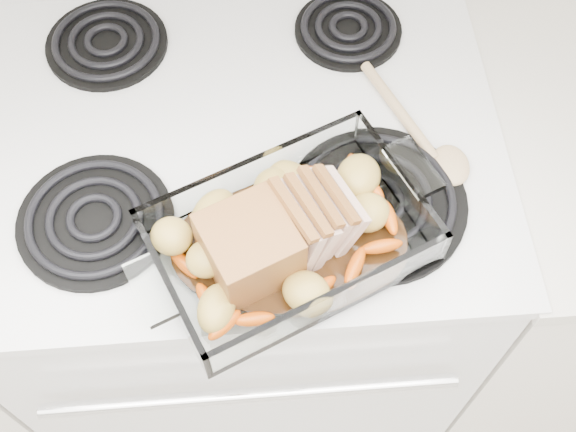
{
  "coord_description": "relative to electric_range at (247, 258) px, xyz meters",
  "views": [
    {
      "loc": [
        0.03,
        1.0,
        1.78
      ],
      "look_at": [
        0.07,
        1.45,
        0.99
      ],
      "focal_mm": 45.0,
      "sensor_mm": 36.0,
      "label": 1
    }
  ],
  "objects": [
    {
      "name": "pork_roast",
      "position": [
        0.04,
        -0.22,
        0.51
      ],
      "size": [
        0.2,
        0.11,
        0.09
      ],
      "rotation": [
        0.0,
        0.0,
        0.17
      ],
      "color": "brown",
      "rests_on": "baking_dish"
    },
    {
      "name": "electric_range",
      "position": [
        0.0,
        0.0,
        0.0
      ],
      "size": [
        0.78,
        0.7,
        1.12
      ],
      "color": "white",
      "rests_on": "ground"
    },
    {
      "name": "counter_right",
      "position": [
        0.66,
        -0.0,
        -0.02
      ],
      "size": [
        0.58,
        0.68,
        0.93
      ],
      "color": "white",
      "rests_on": "ground"
    },
    {
      "name": "baking_dish",
      "position": [
        0.07,
        -0.22,
        0.48
      ],
      "size": [
        0.34,
        0.22,
        0.07
      ],
      "rotation": [
        0.0,
        0.0,
        0.41
      ],
      "color": "white",
      "rests_on": "electric_range"
    },
    {
      "name": "wooden_spoon",
      "position": [
        0.28,
        -0.07,
        0.46
      ],
      "size": [
        0.13,
        0.23,
        0.02
      ],
      "rotation": [
        0.0,
        0.0,
        0.4
      ],
      "color": "tan",
      "rests_on": "electric_range"
    },
    {
      "name": "roast_vegetables",
      "position": [
        0.06,
        -0.19,
        0.49
      ],
      "size": [
        0.36,
        0.19,
        0.04
      ],
      "rotation": [
        0.0,
        0.0,
        -0.06
      ],
      "color": "#C94A0D",
      "rests_on": "baking_dish"
    }
  ]
}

